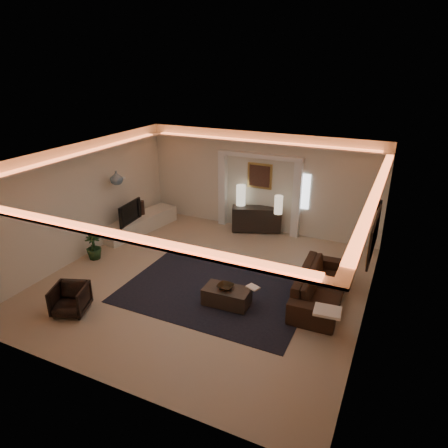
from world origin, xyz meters
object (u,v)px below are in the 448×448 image
at_px(console, 257,219).
at_px(armchair, 70,299).
at_px(sofa, 321,286).
at_px(coffee_table, 227,296).

bearing_deg(console, armchair, -130.07).
xyz_separation_m(console, armchair, (-1.91, -5.49, -0.10)).
relative_size(sofa, armchair, 3.52).
xyz_separation_m(console, coffee_table, (0.82, -3.90, -0.20)).
distance_m(console, sofa, 3.85).
height_order(console, armchair, console).
bearing_deg(armchair, console, 50.21).
bearing_deg(sofa, console, 39.35).
distance_m(console, armchair, 5.81).
bearing_deg(armchair, coffee_table, 9.48).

